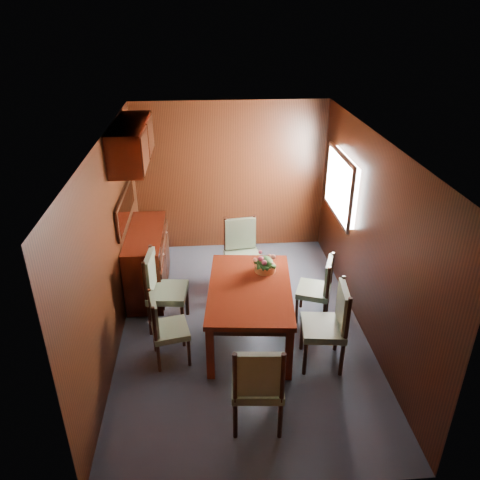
{
  "coord_description": "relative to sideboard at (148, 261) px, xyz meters",
  "views": [
    {
      "loc": [
        -0.4,
        -4.79,
        3.68
      ],
      "look_at": [
        0.0,
        0.36,
        1.05
      ],
      "focal_mm": 35.0,
      "sensor_mm": 36.0,
      "label": 1
    }
  ],
  "objects": [
    {
      "name": "ground",
      "position": [
        1.25,
        -1.0,
        -0.45
      ],
      "size": [
        4.5,
        4.5,
        0.0
      ],
      "primitive_type": "plane",
      "color": "#373D4B",
      "rests_on": "ground"
    },
    {
      "name": "room_shell",
      "position": [
        1.15,
        -0.67,
        1.18
      ],
      "size": [
        3.06,
        4.52,
        2.41
      ],
      "color": "black",
      "rests_on": "ground"
    },
    {
      "name": "sideboard",
      "position": [
        0.0,
        0.0,
        0.0
      ],
      "size": [
        0.48,
        1.4,
        0.9
      ],
      "primitive_type": "cube",
      "color": "#350E06",
      "rests_on": "ground"
    },
    {
      "name": "dining_table",
      "position": [
        1.32,
        -1.21,
        0.17
      ],
      "size": [
        1.11,
        1.62,
        0.72
      ],
      "rotation": [
        0.0,
        0.0,
        -0.1
      ],
      "color": "#350E06",
      "rests_on": "ground"
    },
    {
      "name": "chair_left_near",
      "position": [
        0.33,
        -1.54,
        0.03
      ],
      "size": [
        0.47,
        0.48,
        0.86
      ],
      "rotation": [
        0.0,
        0.0,
        -1.37
      ],
      "color": "black",
      "rests_on": "ground"
    },
    {
      "name": "chair_left_far",
      "position": [
        0.26,
        -0.87,
        0.12
      ],
      "size": [
        0.51,
        0.53,
        1.02
      ],
      "rotation": [
        0.0,
        0.0,
        -1.67
      ],
      "color": "black",
      "rests_on": "ground"
    },
    {
      "name": "chair_right_near",
      "position": [
        2.16,
        -1.73,
        0.11
      ],
      "size": [
        0.51,
        0.53,
        1.02
      ],
      "rotation": [
        0.0,
        0.0,
        1.45
      ],
      "color": "black",
      "rests_on": "ground"
    },
    {
      "name": "chair_right_far",
      "position": [
        2.24,
        -0.9,
        0.04
      ],
      "size": [
        0.53,
        0.54,
        0.89
      ],
      "rotation": [
        0.0,
        0.0,
        1.21
      ],
      "color": "black",
      "rests_on": "ground"
    },
    {
      "name": "chair_head",
      "position": [
        1.26,
        -2.58,
        0.11
      ],
      "size": [
        0.52,
        0.5,
        1.01
      ],
      "rotation": [
        0.0,
        0.0,
        -0.08
      ],
      "color": "black",
      "rests_on": "ground"
    },
    {
      "name": "chair_foot",
      "position": [
        1.33,
        0.02,
        0.11
      ],
      "size": [
        0.53,
        0.52,
        1.01
      ],
      "rotation": [
        0.0,
        0.0,
        3.27
      ],
      "color": "black",
      "rests_on": "ground"
    },
    {
      "name": "flower_centerpiece",
      "position": [
        1.54,
        -0.86,
        0.41
      ],
      "size": [
        0.28,
        0.28,
        0.28
      ],
      "color": "#C4753B",
      "rests_on": "dining_table"
    }
  ]
}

